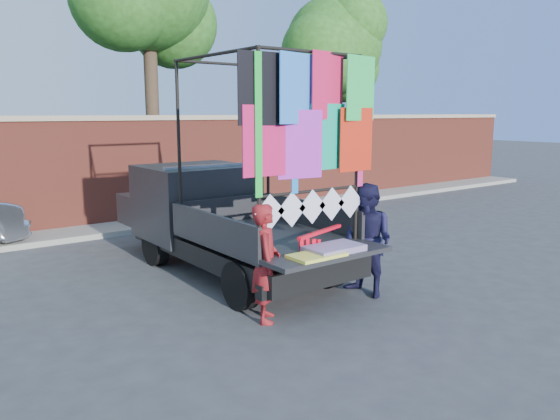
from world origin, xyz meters
TOP-DOWN VIEW (x-y plane):
  - ground at (0.00, 0.00)m, footprint 90.00×90.00m
  - brick_wall at (0.00, 7.00)m, footprint 30.00×0.45m
  - curb at (0.00, 6.30)m, footprint 30.00×1.20m
  - tree_right at (7.52, 8.12)m, footprint 4.20×3.30m
  - pickup_truck at (-0.50, 2.50)m, footprint 2.19×5.50m
  - woman at (-1.27, -0.21)m, footprint 0.62×0.67m
  - man at (0.50, -0.29)m, footprint 0.69×0.86m
  - streamer_bundle at (-0.50, -0.27)m, footprint 1.01×0.36m

SIDE VIEW (x-z plane):
  - ground at x=0.00m, z-range 0.00..0.00m
  - curb at x=0.00m, z-range 0.00..0.12m
  - woman at x=-1.27m, z-range 0.00..1.55m
  - man at x=0.50m, z-range 0.00..1.66m
  - streamer_bundle at x=-0.50m, z-range 0.50..1.22m
  - pickup_truck at x=-0.50m, z-range -0.86..2.60m
  - brick_wall at x=0.00m, z-range 0.02..2.63m
  - tree_right at x=7.52m, z-range 1.44..8.06m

